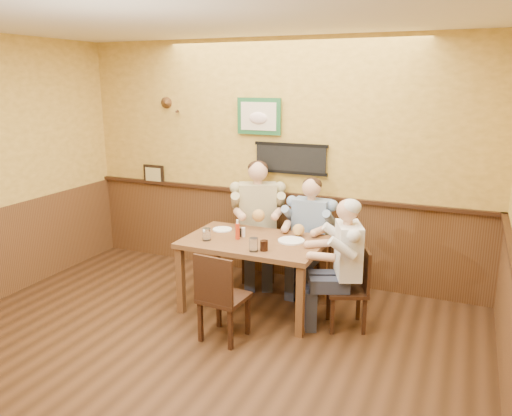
% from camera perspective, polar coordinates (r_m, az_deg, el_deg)
% --- Properties ---
extents(room, '(5.02, 5.03, 2.81)m').
position_cam_1_polar(room, '(3.72, -8.78, 4.36)').
color(room, '#321D0F').
rests_on(room, ground).
extents(dining_table, '(1.40, 0.90, 0.75)m').
position_cam_1_polar(dining_table, '(5.11, -0.29, -4.62)').
color(dining_table, brown).
rests_on(dining_table, ground).
extents(chair_back_left, '(0.55, 0.55, 0.90)m').
position_cam_1_polar(chair_back_left, '(5.96, 0.20, -3.95)').
color(chair_back_left, '#351E11').
rests_on(chair_back_left, ground).
extents(chair_back_right, '(0.39, 0.39, 0.82)m').
position_cam_1_polar(chair_back_right, '(5.68, 6.23, -5.42)').
color(chair_back_right, '#351E11').
rests_on(chair_back_right, ground).
extents(chair_right_end, '(0.48, 0.48, 0.80)m').
position_cam_1_polar(chair_right_end, '(4.89, 10.32, -9.00)').
color(chair_right_end, '#351E11').
rests_on(chair_right_end, ground).
extents(chair_near_side, '(0.42, 0.42, 0.85)m').
position_cam_1_polar(chair_near_side, '(4.62, -3.67, -9.92)').
color(chair_near_side, '#351E11').
rests_on(chair_near_side, ground).
extents(diner_tan_shirt, '(0.78, 0.78, 1.29)m').
position_cam_1_polar(diner_tan_shirt, '(5.90, 0.21, -2.17)').
color(diner_tan_shirt, '#C9BC8A').
rests_on(diner_tan_shirt, ground).
extents(diner_blue_polo, '(0.56, 0.56, 1.17)m').
position_cam_1_polar(diner_blue_polo, '(5.62, 6.28, -3.74)').
color(diner_blue_polo, '#7790B3').
rests_on(diner_blue_polo, ground).
extents(diner_white_elder, '(0.69, 0.69, 1.14)m').
position_cam_1_polar(diner_white_elder, '(4.83, 10.41, -7.14)').
color(diner_white_elder, silver).
rests_on(diner_white_elder, ground).
extents(water_glass_left, '(0.09, 0.09, 0.13)m').
position_cam_1_polar(water_glass_left, '(5.07, -5.68, -3.01)').
color(water_glass_left, white).
rests_on(water_glass_left, dining_table).
extents(water_glass_mid, '(0.11, 0.11, 0.13)m').
position_cam_1_polar(water_glass_mid, '(4.73, -0.28, -4.21)').
color(water_glass_mid, white).
rests_on(water_glass_mid, dining_table).
extents(cola_tumbler, '(0.10, 0.10, 0.10)m').
position_cam_1_polar(cola_tumbler, '(4.75, 0.92, -4.32)').
color(cola_tumbler, black).
rests_on(cola_tumbler, dining_table).
extents(hot_sauce_bottle, '(0.06, 0.06, 0.19)m').
position_cam_1_polar(hot_sauce_bottle, '(5.08, -2.13, -2.58)').
color(hot_sauce_bottle, '#B82F13').
rests_on(hot_sauce_bottle, dining_table).
extents(salt_shaker, '(0.04, 0.04, 0.10)m').
position_cam_1_polar(salt_shaker, '(5.16, -1.46, -2.79)').
color(salt_shaker, white).
rests_on(salt_shaker, dining_table).
extents(pepper_shaker, '(0.04, 0.04, 0.09)m').
position_cam_1_polar(pepper_shaker, '(5.17, -1.89, -2.82)').
color(pepper_shaker, black).
rests_on(pepper_shaker, dining_table).
extents(plate_far_left, '(0.27, 0.27, 0.01)m').
position_cam_1_polar(plate_far_left, '(5.42, -3.87, -2.45)').
color(plate_far_left, white).
rests_on(plate_far_left, dining_table).
extents(plate_far_right, '(0.33, 0.33, 0.02)m').
position_cam_1_polar(plate_far_right, '(5.04, 4.06, -3.74)').
color(plate_far_right, white).
rests_on(plate_far_right, dining_table).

